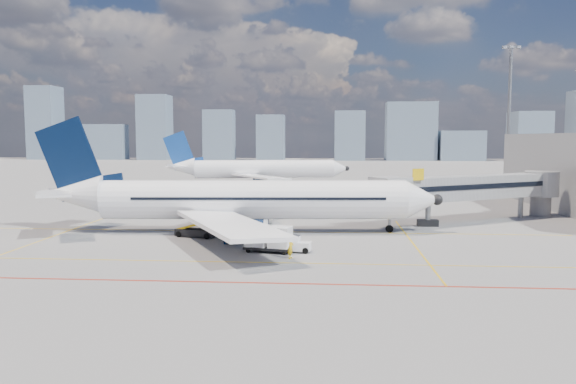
# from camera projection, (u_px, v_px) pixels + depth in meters

# --- Properties ---
(ground) EXTENTS (420.00, 420.00, 0.00)m
(ground) POSITION_uv_depth(u_px,v_px,m) (254.00, 247.00, 48.63)
(ground) COLOR gray
(ground) RESTS_ON ground
(apron_markings) EXTENTS (90.00, 35.12, 0.01)m
(apron_markings) POSITION_uv_depth(u_px,v_px,m) (240.00, 256.00, 44.79)
(apron_markings) COLOR gold
(apron_markings) RESTS_ON ground
(jet_bridge) EXTENTS (23.55, 15.78, 6.30)m
(jet_bridge) POSITION_uv_depth(u_px,v_px,m) (481.00, 188.00, 63.29)
(jet_bridge) COLOR #94969C
(jet_bridge) RESTS_ON ground
(floodlight_mast_ne) EXTENTS (3.20, 0.61, 25.45)m
(floodlight_mast_ne) POSITION_uv_depth(u_px,v_px,m) (509.00, 114.00, 99.06)
(floodlight_mast_ne) COLOR slate
(floodlight_mast_ne) RESTS_ON ground
(distant_skyline) EXTENTS (243.09, 15.93, 31.53)m
(distant_skyline) POSITION_uv_depth(u_px,v_px,m) (333.00, 132.00, 235.52)
(distant_skyline) COLOR slate
(distant_skyline) RESTS_ON ground
(main_aircraft) EXTENTS (40.33, 35.11, 11.77)m
(main_aircraft) POSITION_uv_depth(u_px,v_px,m) (237.00, 200.00, 55.84)
(main_aircraft) COLOR white
(main_aircraft) RESTS_ON ground
(second_aircraft) EXTENTS (36.35, 31.42, 10.80)m
(second_aircraft) POSITION_uv_depth(u_px,v_px,m) (256.00, 169.00, 110.44)
(second_aircraft) COLOR white
(second_aircraft) RESTS_ON ground
(baggage_tug) EXTENTS (2.17, 1.54, 1.39)m
(baggage_tug) POSITION_uv_depth(u_px,v_px,m) (297.00, 244.00, 46.37)
(baggage_tug) COLOR white
(baggage_tug) RESTS_ON ground
(cargo_dolly) EXTENTS (4.26, 2.61, 2.17)m
(cargo_dolly) POSITION_uv_depth(u_px,v_px,m) (269.00, 238.00, 46.34)
(cargo_dolly) COLOR black
(cargo_dolly) RESTS_ON ground
(belt_loader) EXTENTS (5.82, 2.92, 2.35)m
(belt_loader) POSITION_uv_depth(u_px,v_px,m) (198.00, 231.00, 53.37)
(belt_loader) COLOR black
(belt_loader) RESTS_ON ground
(ramp_worker) EXTENTS (0.60, 0.76, 1.86)m
(ramp_worker) POSITION_uv_depth(u_px,v_px,m) (291.00, 247.00, 43.90)
(ramp_worker) COLOR yellow
(ramp_worker) RESTS_ON ground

